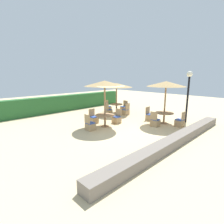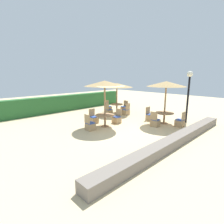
{
  "view_description": "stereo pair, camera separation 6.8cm",
  "coord_description": "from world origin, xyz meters",
  "px_view_note": "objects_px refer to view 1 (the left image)",
  "views": [
    {
      "loc": [
        -7.19,
        -6.72,
        3.09
      ],
      "look_at": [
        0.0,
        0.6,
        0.9
      ],
      "focal_mm": 28.0,
      "sensor_mm": 36.0,
      "label": 1
    },
    {
      "loc": [
        -7.14,
        -6.76,
        3.09
      ],
      "look_at": [
        0.0,
        0.6,
        0.9
      ],
      "focal_mm": 28.0,
      "sensor_mm": 36.0,
      "label": 2
    }
  ],
  "objects_px": {
    "patio_chair_back_right_north": "(108,108)",
    "patio_chair_front_right_west": "(155,122)",
    "round_table_back_right": "(116,106)",
    "patio_chair_center_north": "(94,119)",
    "round_table_front_right": "(164,115)",
    "parasol_back_right": "(117,85)",
    "parasol_center": "(105,84)",
    "patio_chair_front_right_north": "(150,117)",
    "patio_chair_center_west": "(90,126)",
    "parasol_front_right": "(166,84)",
    "patio_chair_front_right_south": "(180,122)",
    "patio_chair_back_right_east": "(124,108)",
    "round_table_center": "(105,117)",
    "patio_chair_center_east": "(117,119)",
    "patio_chair_back_right_west": "(108,111)",
    "patio_chair_back_right_south": "(126,112)",
    "lamp_post": "(189,87)"
  },
  "relations": [
    {
      "from": "patio_chair_back_right_west",
      "to": "patio_chair_back_right_east",
      "type": "distance_m",
      "value": 1.84
    },
    {
      "from": "parasol_center",
      "to": "parasol_front_right",
      "type": "bearing_deg",
      "value": -33.99
    },
    {
      "from": "patio_chair_back_right_south",
      "to": "patio_chair_center_north",
      "type": "relative_size",
      "value": 1.0
    },
    {
      "from": "patio_chair_back_right_north",
      "to": "patio_chair_front_right_west",
      "type": "bearing_deg",
      "value": 79.2
    },
    {
      "from": "patio_chair_center_east",
      "to": "patio_chair_front_right_north",
      "type": "bearing_deg",
      "value": -117.89
    },
    {
      "from": "patio_chair_back_right_east",
      "to": "parasol_front_right",
      "type": "xyz_separation_m",
      "value": [
        -0.98,
        -4.33,
        2.26
      ]
    },
    {
      "from": "patio_chair_back_right_south",
      "to": "round_table_back_right",
      "type": "bearing_deg",
      "value": 91.82
    },
    {
      "from": "patio_chair_front_right_south",
      "to": "patio_chair_front_right_north",
      "type": "bearing_deg",
      "value": 91.62
    },
    {
      "from": "round_table_back_right",
      "to": "round_table_front_right",
      "type": "height_order",
      "value": "round_table_back_right"
    },
    {
      "from": "patio_chair_back_right_south",
      "to": "lamp_post",
      "type": "bearing_deg",
      "value": -74.71
    },
    {
      "from": "patio_chair_back_right_west",
      "to": "patio_chair_front_right_south",
      "type": "bearing_deg",
      "value": 9.58
    },
    {
      "from": "round_table_back_right",
      "to": "patio_chair_back_right_north",
      "type": "relative_size",
      "value": 1.08
    },
    {
      "from": "patio_chair_center_north",
      "to": "lamp_post",
      "type": "bearing_deg",
      "value": 137.5
    },
    {
      "from": "parasol_back_right",
      "to": "parasol_center",
      "type": "distance_m",
      "value": 3.95
    },
    {
      "from": "round_table_back_right",
      "to": "patio_chair_front_right_west",
      "type": "relative_size",
      "value": 1.08
    },
    {
      "from": "round_table_back_right",
      "to": "round_table_front_right",
      "type": "xyz_separation_m",
      "value": [
        -0.07,
        -4.35,
        0.0
      ]
    },
    {
      "from": "patio_chair_front_right_north",
      "to": "patio_chair_back_right_west",
      "type": "bearing_deg",
      "value": -75.47
    },
    {
      "from": "patio_chair_back_right_south",
      "to": "patio_chair_center_north",
      "type": "height_order",
      "value": "same"
    },
    {
      "from": "patio_chair_center_west",
      "to": "parasol_center",
      "type": "bearing_deg",
      "value": 87.91
    },
    {
      "from": "parasol_center",
      "to": "patio_chair_center_east",
      "type": "bearing_deg",
      "value": 2.01
    },
    {
      "from": "patio_chair_back_right_south",
      "to": "patio_chair_front_right_south",
      "type": "distance_m",
      "value": 4.4
    },
    {
      "from": "patio_chair_center_north",
      "to": "patio_chair_center_west",
      "type": "xyz_separation_m",
      "value": [
        -1.08,
        -1.03,
        0.0
      ]
    },
    {
      "from": "parasol_back_right",
      "to": "round_table_front_right",
      "type": "height_order",
      "value": "parasol_back_right"
    },
    {
      "from": "lamp_post",
      "to": "round_table_center",
      "type": "xyz_separation_m",
      "value": [
        -4.46,
        3.04,
        -1.76
      ]
    },
    {
      "from": "patio_chair_back_right_north",
      "to": "parasol_center",
      "type": "xyz_separation_m",
      "value": [
        -3.21,
        -3.19,
        2.32
      ]
    },
    {
      "from": "parasol_back_right",
      "to": "patio_chair_front_right_west",
      "type": "distance_m",
      "value": 4.88
    },
    {
      "from": "parasol_front_right",
      "to": "patio_chair_front_right_south",
      "type": "xyz_separation_m",
      "value": [
        0.05,
        -1.04,
        -2.26
      ]
    },
    {
      "from": "lamp_post",
      "to": "patio_chair_front_right_north",
      "type": "distance_m",
      "value": 3.13
    },
    {
      "from": "parasol_front_right",
      "to": "patio_chair_front_right_south",
      "type": "bearing_deg",
      "value": -87.14
    },
    {
      "from": "round_table_center",
      "to": "patio_chair_center_north",
      "type": "xyz_separation_m",
      "value": [
        -0.03,
        1.07,
        -0.33
      ]
    },
    {
      "from": "patio_chair_back_right_east",
      "to": "parasol_center",
      "type": "relative_size",
      "value": 0.34
    },
    {
      "from": "round_table_back_right",
      "to": "patio_chair_center_north",
      "type": "relative_size",
      "value": 1.08
    },
    {
      "from": "patio_chair_back_right_west",
      "to": "parasol_back_right",
      "type": "bearing_deg",
      "value": 90.34
    },
    {
      "from": "round_table_front_right",
      "to": "lamp_post",
      "type": "bearing_deg",
      "value": -35.0
    },
    {
      "from": "patio_chair_center_north",
      "to": "round_table_front_right",
      "type": "bearing_deg",
      "value": 134.97
    },
    {
      "from": "parasol_back_right",
      "to": "patio_chair_back_right_north",
      "type": "relative_size",
      "value": 2.75
    },
    {
      "from": "lamp_post",
      "to": "patio_chair_front_right_south",
      "type": "height_order",
      "value": "lamp_post"
    },
    {
      "from": "patio_chair_back_right_north",
      "to": "patio_chair_front_right_west",
      "type": "distance_m",
      "value": 5.41
    },
    {
      "from": "patio_chair_center_north",
      "to": "patio_chair_center_west",
      "type": "distance_m",
      "value": 1.49
    },
    {
      "from": "patio_chair_back_right_east",
      "to": "patio_chair_front_right_south",
      "type": "distance_m",
      "value": 5.45
    },
    {
      "from": "round_table_back_right",
      "to": "round_table_center",
      "type": "bearing_deg",
      "value": -146.1
    },
    {
      "from": "patio_chair_center_west",
      "to": "round_table_back_right",
      "type": "bearing_deg",
      "value": 116.25
    },
    {
      "from": "patio_chair_back_right_west",
      "to": "patio_chair_center_west",
      "type": "height_order",
      "value": "same"
    },
    {
      "from": "round_table_center",
      "to": "patio_chair_center_east",
      "type": "xyz_separation_m",
      "value": [
        1.07,
        0.04,
        -0.33
      ]
    },
    {
      "from": "parasol_center",
      "to": "patio_chair_center_west",
      "type": "distance_m",
      "value": 2.57
    },
    {
      "from": "patio_chair_back_right_east",
      "to": "patio_chair_front_right_west",
      "type": "distance_m",
      "value": 4.74
    },
    {
      "from": "lamp_post",
      "to": "patio_chair_center_east",
      "type": "xyz_separation_m",
      "value": [
        -3.39,
        3.08,
        -2.09
      ]
    },
    {
      "from": "patio_chair_front_right_north",
      "to": "patio_chair_center_north",
      "type": "bearing_deg",
      "value": -33.83
    },
    {
      "from": "parasol_center",
      "to": "round_table_center",
      "type": "bearing_deg",
      "value": -116.57
    },
    {
      "from": "patio_chair_center_north",
      "to": "patio_chair_center_west",
      "type": "height_order",
      "value": "same"
    }
  ]
}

